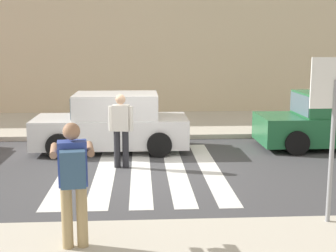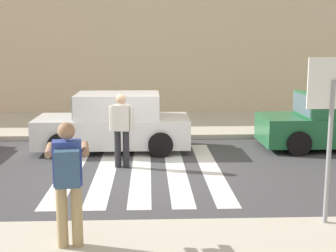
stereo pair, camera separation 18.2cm
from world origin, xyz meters
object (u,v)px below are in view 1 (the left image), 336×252
Objects in this scene: photographer_with_backpack at (73,175)px; parked_car_green at (334,122)px; parked_car_white at (113,124)px; stop_sign at (334,104)px; pedestrian_crossing at (121,127)px.

photographer_with_backpack is 0.42× the size of parked_car_green.
photographer_with_backpack is 6.47m from parked_car_white.
stop_sign is 1.47× the size of photographer_with_backpack.
parked_car_white is (0.15, 6.46, -0.44)m from photographer_with_backpack.
photographer_with_backpack is at bearing -134.16° from parked_car_green.
stop_sign is at bearing -113.32° from parked_car_green.
stop_sign is at bearing -49.27° from pedestrian_crossing.
parked_car_green is at bearing 45.84° from photographer_with_backpack.
photographer_with_backpack is at bearing -91.31° from parked_car_white.
stop_sign is at bearing -57.39° from parked_car_white.
parked_car_white is at bearing 88.69° from photographer_with_backpack.
photographer_with_backpack is at bearing -95.53° from pedestrian_crossing.
stop_sign is 1.47× the size of pedestrian_crossing.
parked_car_white is at bearing 99.40° from pedestrian_crossing.
photographer_with_backpack is 0.42× the size of parked_car_white.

